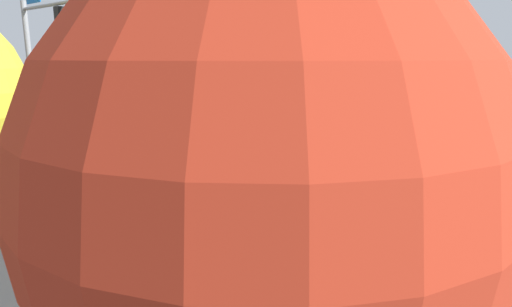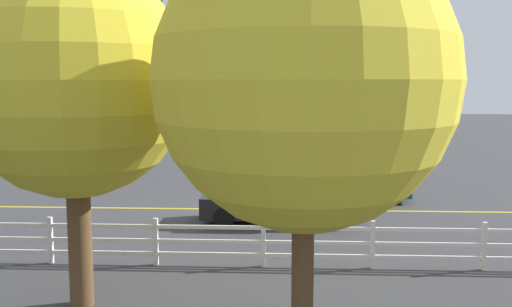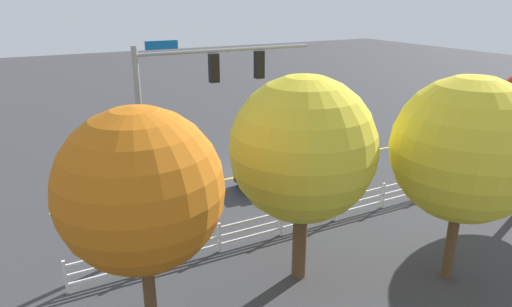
{
  "view_description": "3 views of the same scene",
  "coord_description": "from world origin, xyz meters",
  "px_view_note": "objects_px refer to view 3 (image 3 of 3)",
  "views": [
    {
      "loc": [
        -10.4,
        11.94,
        5.3
      ],
      "look_at": [
        0.03,
        -0.12,
        1.81
      ],
      "focal_mm": 30.81,
      "sensor_mm": 36.0,
      "label": 1
    },
    {
      "loc": [
        -0.92,
        19.86,
        4.44
      ],
      "look_at": [
        0.11,
        -0.3,
        1.92
      ],
      "focal_mm": 41.06,
      "sensor_mm": 36.0,
      "label": 2
    },
    {
      "loc": [
        10.53,
        19.71,
        8.8
      ],
      "look_at": [
        0.1,
        0.27,
        1.2
      ],
      "focal_mm": 32.1,
      "sensor_mm": 36.0,
      "label": 3
    }
  ],
  "objects_px": {
    "car_1": "(457,137)",
    "tree_3": "(140,191)",
    "tree_0": "(466,149)",
    "tree_1": "(303,149)",
    "car_0": "(291,142)",
    "car_2": "(285,169)"
  },
  "relations": [
    {
      "from": "tree_3",
      "to": "car_0",
      "type": "bearing_deg",
      "value": -133.89
    },
    {
      "from": "car_1",
      "to": "tree_0",
      "type": "bearing_deg",
      "value": 36.84
    },
    {
      "from": "car_0",
      "to": "tree_3",
      "type": "height_order",
      "value": "tree_3"
    },
    {
      "from": "car_0",
      "to": "tree_0",
      "type": "bearing_deg",
      "value": -99.01
    },
    {
      "from": "car_0",
      "to": "tree_0",
      "type": "distance_m",
      "value": 13.86
    },
    {
      "from": "tree_1",
      "to": "car_1",
      "type": "bearing_deg",
      "value": -156.8
    },
    {
      "from": "tree_3",
      "to": "tree_0",
      "type": "bearing_deg",
      "value": 174.88
    },
    {
      "from": "car_0",
      "to": "car_2",
      "type": "height_order",
      "value": "car_2"
    },
    {
      "from": "car_1",
      "to": "car_2",
      "type": "distance_m",
      "value": 12.18
    },
    {
      "from": "car_0",
      "to": "tree_1",
      "type": "height_order",
      "value": "tree_1"
    },
    {
      "from": "car_2",
      "to": "tree_1",
      "type": "xyz_separation_m",
      "value": [
        3.85,
        7.09,
        3.73
      ]
    },
    {
      "from": "tree_0",
      "to": "tree_3",
      "type": "height_order",
      "value": "tree_0"
    },
    {
      "from": "car_1",
      "to": "tree_0",
      "type": "distance_m",
      "value": 15.39
    },
    {
      "from": "car_1",
      "to": "tree_0",
      "type": "xyz_separation_m",
      "value": [
        11.73,
        9.22,
        3.76
      ]
    },
    {
      "from": "car_1",
      "to": "car_2",
      "type": "height_order",
      "value": "car_2"
    },
    {
      "from": "car_2",
      "to": "tree_1",
      "type": "bearing_deg",
      "value": 61.41
    },
    {
      "from": "car_0",
      "to": "car_2",
      "type": "relative_size",
      "value": 0.86
    },
    {
      "from": "tree_0",
      "to": "car_2",
      "type": "bearing_deg",
      "value": -87.29
    },
    {
      "from": "car_1",
      "to": "tree_3",
      "type": "height_order",
      "value": "tree_3"
    },
    {
      "from": "car_1",
      "to": "tree_1",
      "type": "xyz_separation_m",
      "value": [
        16.03,
        6.87,
        3.75
      ]
    },
    {
      "from": "tree_1",
      "to": "tree_0",
      "type": "bearing_deg",
      "value": 151.29
    },
    {
      "from": "tree_0",
      "to": "car_0",
      "type": "bearing_deg",
      "value": -99.63
    }
  ]
}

